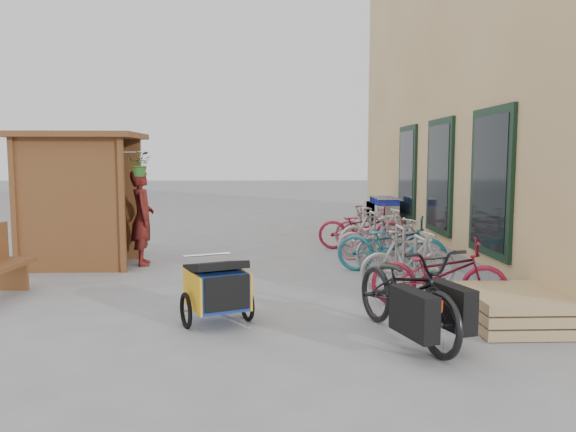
{
  "coord_description": "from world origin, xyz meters",
  "views": [
    {
      "loc": [
        0.18,
        -7.69,
        1.97
      ],
      "look_at": [
        0.5,
        1.5,
        1.0
      ],
      "focal_mm": 35.0,
      "sensor_mm": 36.0,
      "label": 1
    }
  ],
  "objects_px": {
    "bike_3": "(394,243)",
    "bike_7": "(368,225)",
    "bike_0": "(439,273)",
    "shopping_carts": "(381,213)",
    "bike_6": "(361,227)",
    "pallet_stack": "(511,309)",
    "bike_1": "(409,260)",
    "cargo_bike": "(408,292)",
    "person_kiosk": "(142,218)",
    "bike_5": "(378,232)",
    "bike_2": "(391,245)",
    "child_trailer": "(217,287)",
    "kiosk": "(75,180)",
    "bike_4": "(379,238)"
  },
  "relations": [
    {
      "from": "pallet_stack",
      "to": "bike_3",
      "type": "height_order",
      "value": "bike_3"
    },
    {
      "from": "child_trailer",
      "to": "bike_6",
      "type": "bearing_deg",
      "value": 41.04
    },
    {
      "from": "bike_0",
      "to": "bike_4",
      "type": "distance_m",
      "value": 3.46
    },
    {
      "from": "bike_4",
      "to": "bike_7",
      "type": "xyz_separation_m",
      "value": [
        0.09,
        1.68,
        0.04
      ]
    },
    {
      "from": "shopping_carts",
      "to": "bike_6",
      "type": "xyz_separation_m",
      "value": [
        -0.85,
        -2.14,
        -0.1
      ]
    },
    {
      "from": "bike_0",
      "to": "shopping_carts",
      "type": "bearing_deg",
      "value": 10.36
    },
    {
      "from": "bike_3",
      "to": "bike_6",
      "type": "xyz_separation_m",
      "value": [
        -0.24,
        2.04,
        0.02
      ]
    },
    {
      "from": "pallet_stack",
      "to": "kiosk",
      "type": "bearing_deg",
      "value": 148.34
    },
    {
      "from": "child_trailer",
      "to": "person_kiosk",
      "type": "relative_size",
      "value": 0.79
    },
    {
      "from": "pallet_stack",
      "to": "bike_5",
      "type": "bearing_deg",
      "value": 97.89
    },
    {
      "from": "cargo_bike",
      "to": "bike_3",
      "type": "relative_size",
      "value": 1.39
    },
    {
      "from": "person_kiosk",
      "to": "bike_3",
      "type": "height_order",
      "value": "person_kiosk"
    },
    {
      "from": "bike_0",
      "to": "bike_6",
      "type": "xyz_separation_m",
      "value": [
        -0.25,
        4.65,
        0.02
      ]
    },
    {
      "from": "pallet_stack",
      "to": "cargo_bike",
      "type": "height_order",
      "value": "cargo_bike"
    },
    {
      "from": "bike_7",
      "to": "shopping_carts",
      "type": "bearing_deg",
      "value": -28.68
    },
    {
      "from": "kiosk",
      "to": "child_trailer",
      "type": "bearing_deg",
      "value": -52.02
    },
    {
      "from": "shopping_carts",
      "to": "cargo_bike",
      "type": "xyz_separation_m",
      "value": [
        -1.32,
        -8.06,
        -0.06
      ]
    },
    {
      "from": "bike_6",
      "to": "bike_7",
      "type": "distance_m",
      "value": 0.54
    },
    {
      "from": "child_trailer",
      "to": "bike_3",
      "type": "relative_size",
      "value": 0.9
    },
    {
      "from": "bike_5",
      "to": "bike_6",
      "type": "relative_size",
      "value": 0.91
    },
    {
      "from": "cargo_bike",
      "to": "bike_3",
      "type": "xyz_separation_m",
      "value": [
        0.71,
        3.88,
        -0.06
      ]
    },
    {
      "from": "bike_0",
      "to": "bike_1",
      "type": "bearing_deg",
      "value": 23.58
    },
    {
      "from": "bike_3",
      "to": "bike_7",
      "type": "height_order",
      "value": "bike_7"
    },
    {
      "from": "pallet_stack",
      "to": "person_kiosk",
      "type": "relative_size",
      "value": 0.69
    },
    {
      "from": "bike_2",
      "to": "bike_3",
      "type": "xyz_separation_m",
      "value": [
        0.12,
        0.37,
        -0.03
      ]
    },
    {
      "from": "bike_6",
      "to": "bike_1",
      "type": "bearing_deg",
      "value": -166.92
    },
    {
      "from": "pallet_stack",
      "to": "bike_7",
      "type": "bearing_deg",
      "value": 95.88
    },
    {
      "from": "person_kiosk",
      "to": "child_trailer",
      "type": "bearing_deg",
      "value": -168.1
    },
    {
      "from": "shopping_carts",
      "to": "bike_4",
      "type": "xyz_separation_m",
      "value": [
        -0.7,
        -3.33,
        -0.16
      ]
    },
    {
      "from": "shopping_carts",
      "to": "bike_1",
      "type": "height_order",
      "value": "shopping_carts"
    },
    {
      "from": "bike_2",
      "to": "bike_5",
      "type": "bearing_deg",
      "value": 14.42
    },
    {
      "from": "pallet_stack",
      "to": "person_kiosk",
      "type": "distance_m",
      "value": 6.5
    },
    {
      "from": "bike_2",
      "to": "child_trailer",
      "type": "bearing_deg",
      "value": 154.14
    },
    {
      "from": "pallet_stack",
      "to": "shopping_carts",
      "type": "height_order",
      "value": "shopping_carts"
    },
    {
      "from": "pallet_stack",
      "to": "bike_0",
      "type": "height_order",
      "value": "bike_0"
    },
    {
      "from": "shopping_carts",
      "to": "person_kiosk",
      "type": "xyz_separation_m",
      "value": [
        -5.12,
        -3.68,
        0.29
      ]
    },
    {
      "from": "bike_3",
      "to": "bike_7",
      "type": "xyz_separation_m",
      "value": [
        -0.01,
        2.53,
        0.0
      ]
    },
    {
      "from": "pallet_stack",
      "to": "bike_1",
      "type": "distance_m",
      "value": 2.0
    },
    {
      "from": "child_trailer",
      "to": "bike_7",
      "type": "bearing_deg",
      "value": 41.05
    },
    {
      "from": "cargo_bike",
      "to": "bike_1",
      "type": "height_order",
      "value": "cargo_bike"
    },
    {
      "from": "shopping_carts",
      "to": "child_trailer",
      "type": "height_order",
      "value": "shopping_carts"
    },
    {
      "from": "bike_4",
      "to": "bike_0",
      "type": "bearing_deg",
      "value": -178.05
    },
    {
      "from": "bike_2",
      "to": "bike_7",
      "type": "height_order",
      "value": "bike_2"
    },
    {
      "from": "person_kiosk",
      "to": "bike_0",
      "type": "distance_m",
      "value": 5.5
    },
    {
      "from": "cargo_bike",
      "to": "bike_4",
      "type": "relative_size",
      "value": 1.32
    },
    {
      "from": "cargo_bike",
      "to": "bike_6",
      "type": "bearing_deg",
      "value": 68.08
    },
    {
      "from": "pallet_stack",
      "to": "bike_2",
      "type": "bearing_deg",
      "value": 103.36
    },
    {
      "from": "cargo_bike",
      "to": "bike_6",
      "type": "distance_m",
      "value": 5.93
    },
    {
      "from": "kiosk",
      "to": "bike_7",
      "type": "height_order",
      "value": "kiosk"
    },
    {
      "from": "cargo_bike",
      "to": "bike_5",
      "type": "height_order",
      "value": "cargo_bike"
    }
  ]
}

